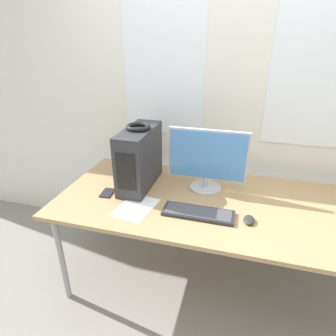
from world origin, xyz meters
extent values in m
cube|color=silver|center=(0.00, 1.07, 1.35)|extent=(8.00, 0.06, 2.70)
cube|color=white|center=(-0.55, 1.04, 1.69)|extent=(0.64, 0.01, 1.37)
cube|color=white|center=(0.55, 1.04, 1.69)|extent=(0.64, 0.01, 1.37)
cube|color=tan|center=(0.00, 0.47, 0.73)|extent=(2.17, 0.94, 0.03)
cylinder|color=#99999E|center=(-1.00, 0.08, 0.36)|extent=(0.04, 0.04, 0.72)
cylinder|color=#99999E|center=(-1.00, 0.86, 0.36)|extent=(0.04, 0.04, 0.72)
cube|color=#2D2D33|center=(-0.59, 0.57, 0.96)|extent=(0.19, 0.49, 0.42)
cube|color=black|center=(-0.59, 0.32, 0.96)|extent=(0.13, 0.00, 0.25)
torus|color=black|center=(-0.59, 0.57, 1.19)|extent=(0.17, 0.17, 0.03)
cylinder|color=#B7B7BC|center=(-0.12, 0.63, 0.75)|extent=(0.22, 0.22, 0.02)
cylinder|color=#B7B7BC|center=(-0.12, 0.63, 0.80)|extent=(0.04, 0.04, 0.08)
cube|color=#B7B7BC|center=(-0.12, 0.63, 1.01)|extent=(0.54, 0.03, 0.36)
cube|color=#4C8CD8|center=(-0.12, 0.61, 1.01)|extent=(0.52, 0.00, 0.34)
cube|color=#28282D|center=(-0.11, 0.29, 0.76)|extent=(0.44, 0.15, 0.02)
cube|color=#47474C|center=(-0.11, 0.29, 0.77)|extent=(0.40, 0.13, 0.00)
ellipsoid|color=#2D2D2D|center=(0.19, 0.30, 0.76)|extent=(0.07, 0.10, 0.03)
cube|color=#232328|center=(-0.77, 0.37, 0.75)|extent=(0.09, 0.13, 0.01)
cube|color=white|center=(-0.51, 0.26, 0.75)|extent=(0.25, 0.32, 0.00)
camera|label=1|loc=(0.10, -1.15, 1.73)|focal=30.00mm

